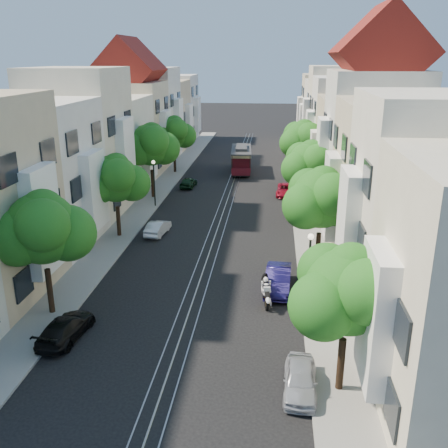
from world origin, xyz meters
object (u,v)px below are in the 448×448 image
(lamp_east, at_px, (309,259))
(lamp_west, at_px, (154,176))
(tree_e_c, at_px, (310,165))
(tree_w_b, at_px, (116,180))
(tree_w_d, at_px, (174,133))
(parked_car_e_near, at_px, (300,380))
(tree_e_a, at_px, (349,294))
(tree_e_b, at_px, (322,200))
(parked_car_w_near, at_px, (66,328))
(parked_car_w_mid, at_px, (158,228))
(tree_w_c, at_px, (151,146))
(parked_car_w_far, at_px, (188,182))
(tree_w_a, at_px, (43,230))
(tree_e_d, at_px, (304,140))
(sportbike_rider, at_px, (266,290))
(parked_car_e_far, at_px, (286,190))
(cable_car, at_px, (241,158))
(parked_car_e_mid, at_px, (278,279))

(lamp_east, distance_m, lamp_west, 21.97)
(tree_e_c, distance_m, tree_w_b, 15.60)
(tree_w_d, bearing_deg, parked_car_e_near, -72.01)
(tree_e_a, distance_m, tree_e_b, 12.00)
(tree_e_a, bearing_deg, lamp_east, 97.79)
(parked_car_w_near, relative_size, parked_car_w_mid, 1.19)
(tree_e_c, bearing_deg, tree_w_c, 160.85)
(tree_e_a, relative_size, tree_w_d, 0.96)
(lamp_west, relative_size, parked_car_e_near, 1.25)
(tree_e_b, height_order, parked_car_w_far, tree_e_b)
(tree_w_a, bearing_deg, parked_car_w_mid, 77.92)
(tree_e_a, height_order, parked_car_w_near, tree_e_a)
(tree_e_a, bearing_deg, tree_w_c, 117.22)
(lamp_west, bearing_deg, tree_e_d, 33.50)
(sportbike_rider, relative_size, parked_car_e_near, 0.65)
(parked_car_w_mid, bearing_deg, lamp_west, -68.28)
(tree_e_d, bearing_deg, parked_car_e_far, -113.42)
(sportbike_rider, xyz_separation_m, parked_car_w_far, (-8.53, 25.17, -0.35))
(tree_e_d, height_order, parked_car_w_far, tree_e_d)
(lamp_west, xyz_separation_m, parked_car_w_far, (1.83, 7.32, -2.30))
(parked_car_w_far, bearing_deg, parked_car_w_mid, 95.26)
(cable_car, bearing_deg, parked_car_w_far, -125.74)
(tree_e_b, height_order, tree_w_d, tree_e_b)
(parked_car_w_near, bearing_deg, tree_e_b, -137.92)
(sportbike_rider, height_order, parked_car_e_far, sportbike_rider)
(tree_e_c, xyz_separation_m, lamp_east, (-0.96, -15.98, -1.75))
(tree_e_a, bearing_deg, tree_w_b, 130.27)
(parked_car_e_mid, relative_size, parked_car_e_far, 1.03)
(tree_w_d, xyz_separation_m, lamp_west, (0.84, -13.98, -1.75))
(tree_e_b, xyz_separation_m, parked_car_w_far, (-11.73, 20.35, -4.19))
(tree_e_c, relative_size, lamp_east, 1.57)
(parked_car_e_far, bearing_deg, tree_w_a, -113.01)
(lamp_west, bearing_deg, tree_w_a, -92.40)
(tree_e_b, distance_m, lamp_east, 5.41)
(tree_e_b, relative_size, lamp_east, 1.61)
(tree_w_b, relative_size, parked_car_e_far, 1.58)
(tree_w_d, bearing_deg, sportbike_rider, -70.62)
(tree_e_d, bearing_deg, tree_w_d, 160.85)
(cable_car, height_order, parked_car_w_mid, cable_car)
(tree_e_d, distance_m, parked_car_e_far, 6.01)
(tree_e_d, distance_m, tree_w_d, 15.25)
(tree_e_b, xyz_separation_m, sportbike_rider, (-3.20, -4.82, -3.84))
(lamp_east, height_order, parked_car_w_far, lamp_east)
(tree_w_d, distance_m, parked_car_e_far, 16.02)
(tree_e_d, distance_m, parked_car_e_near, 34.54)
(tree_e_b, height_order, cable_car, tree_e_b)
(lamp_east, bearing_deg, parked_car_e_far, 91.73)
(tree_w_c, distance_m, parked_car_e_far, 13.69)
(tree_e_d, distance_m, lamp_west, 16.39)
(tree_e_c, xyz_separation_m, cable_car, (-6.76, 17.16, -2.94))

